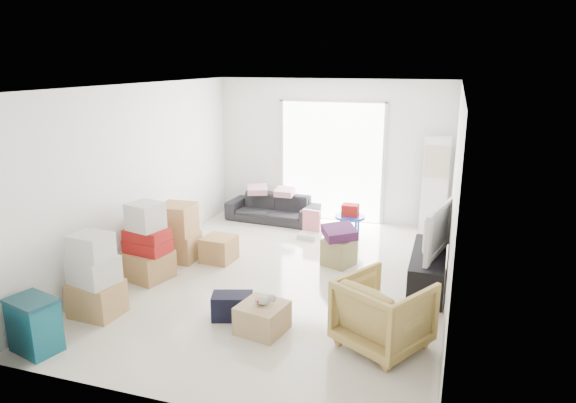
{
  "coord_description": "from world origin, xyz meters",
  "views": [
    {
      "loc": [
        2.17,
        -6.5,
        3.01
      ],
      "look_at": [
        0.02,
        0.2,
        1.08
      ],
      "focal_mm": 32.0,
      "sensor_mm": 36.0,
      "label": 1
    }
  ],
  "objects_px": {
    "tv_console": "(428,269)",
    "ottoman": "(339,252)",
    "wood_crate": "(262,318)",
    "storage_bins": "(34,325)",
    "kids_table": "(350,215)",
    "sofa": "(273,204)",
    "armchair": "(384,310)",
    "ac_tower": "(435,187)",
    "television": "(430,247)"
  },
  "relations": [
    {
      "from": "ac_tower",
      "to": "wood_crate",
      "type": "height_order",
      "value": "ac_tower"
    },
    {
      "from": "tv_console",
      "to": "storage_bins",
      "type": "height_order",
      "value": "storage_bins"
    },
    {
      "from": "television",
      "to": "ottoman",
      "type": "bearing_deg",
      "value": 87.53
    },
    {
      "from": "tv_console",
      "to": "ottoman",
      "type": "distance_m",
      "value": 1.39
    },
    {
      "from": "ac_tower",
      "to": "television",
      "type": "bearing_deg",
      "value": -88.78
    },
    {
      "from": "tv_console",
      "to": "storage_bins",
      "type": "distance_m",
      "value": 4.9
    },
    {
      "from": "kids_table",
      "to": "wood_crate",
      "type": "distance_m",
      "value": 3.41
    },
    {
      "from": "tv_console",
      "to": "ottoman",
      "type": "height_order",
      "value": "tv_console"
    },
    {
      "from": "ac_tower",
      "to": "wood_crate",
      "type": "distance_m",
      "value": 4.56
    },
    {
      "from": "television",
      "to": "sofa",
      "type": "relative_size",
      "value": 0.66
    },
    {
      "from": "armchair",
      "to": "storage_bins",
      "type": "relative_size",
      "value": 1.44
    },
    {
      "from": "storage_bins",
      "to": "kids_table",
      "type": "height_order",
      "value": "kids_table"
    },
    {
      "from": "wood_crate",
      "to": "ottoman",
      "type": "bearing_deg",
      "value": 79.69
    },
    {
      "from": "ac_tower",
      "to": "tv_console",
      "type": "bearing_deg",
      "value": -88.78
    },
    {
      "from": "television",
      "to": "wood_crate",
      "type": "relative_size",
      "value": 2.32
    },
    {
      "from": "sofa",
      "to": "wood_crate",
      "type": "distance_m",
      "value": 4.24
    },
    {
      "from": "tv_console",
      "to": "armchair",
      "type": "relative_size",
      "value": 1.73
    },
    {
      "from": "ac_tower",
      "to": "armchair",
      "type": "xyz_separation_m",
      "value": [
        -0.33,
        -4.09,
        -0.44
      ]
    },
    {
      "from": "armchair",
      "to": "sofa",
      "type": "bearing_deg",
      "value": -25.63
    },
    {
      "from": "sofa",
      "to": "ottoman",
      "type": "distance_m",
      "value": 2.48
    },
    {
      "from": "ac_tower",
      "to": "storage_bins",
      "type": "distance_m",
      "value": 6.58
    },
    {
      "from": "tv_console",
      "to": "television",
      "type": "distance_m",
      "value": 0.33
    },
    {
      "from": "ac_tower",
      "to": "kids_table",
      "type": "xyz_separation_m",
      "value": [
        -1.34,
        -0.8,
        -0.41
      ]
    },
    {
      "from": "ac_tower",
      "to": "sofa",
      "type": "distance_m",
      "value": 3.03
    },
    {
      "from": "ac_tower",
      "to": "ottoman",
      "type": "height_order",
      "value": "ac_tower"
    },
    {
      "from": "television",
      "to": "ottoman",
      "type": "relative_size",
      "value": 2.8
    },
    {
      "from": "kids_table",
      "to": "ac_tower",
      "type": "bearing_deg",
      "value": 30.94
    },
    {
      "from": "sofa",
      "to": "ottoman",
      "type": "xyz_separation_m",
      "value": [
        1.7,
        -1.8,
        -0.14
      ]
    },
    {
      "from": "ac_tower",
      "to": "television",
      "type": "relative_size",
      "value": 1.5
    },
    {
      "from": "ottoman",
      "to": "wood_crate",
      "type": "xyz_separation_m",
      "value": [
        -0.41,
        -2.23,
        -0.04
      ]
    },
    {
      "from": "ac_tower",
      "to": "armchair",
      "type": "height_order",
      "value": "ac_tower"
    },
    {
      "from": "ottoman",
      "to": "kids_table",
      "type": "xyz_separation_m",
      "value": [
        -0.06,
        1.15,
        0.25
      ]
    },
    {
      "from": "sofa",
      "to": "kids_table",
      "type": "height_order",
      "value": "sofa"
    },
    {
      "from": "armchair",
      "to": "storage_bins",
      "type": "distance_m",
      "value": 3.73
    },
    {
      "from": "tv_console",
      "to": "wood_crate",
      "type": "distance_m",
      "value": 2.53
    },
    {
      "from": "television",
      "to": "wood_crate",
      "type": "distance_m",
      "value": 2.56
    },
    {
      "from": "armchair",
      "to": "storage_bins",
      "type": "xyz_separation_m",
      "value": [
        -3.52,
        -1.22,
        -0.13
      ]
    },
    {
      "from": "armchair",
      "to": "wood_crate",
      "type": "height_order",
      "value": "armchair"
    },
    {
      "from": "ac_tower",
      "to": "sofa",
      "type": "xyz_separation_m",
      "value": [
        -2.98,
        -0.15,
        -0.53
      ]
    },
    {
      "from": "storage_bins",
      "to": "ottoman",
      "type": "distance_m",
      "value": 4.23
    },
    {
      "from": "wood_crate",
      "to": "tv_console",
      "type": "bearing_deg",
      "value": 46.64
    },
    {
      "from": "ottoman",
      "to": "armchair",
      "type": "bearing_deg",
      "value": -65.97
    },
    {
      "from": "sofa",
      "to": "armchair",
      "type": "xyz_separation_m",
      "value": [
        2.65,
        -3.94,
        0.09
      ]
    },
    {
      "from": "storage_bins",
      "to": "wood_crate",
      "type": "distance_m",
      "value": 2.44
    },
    {
      "from": "television",
      "to": "ottoman",
      "type": "distance_m",
      "value": 1.43
    },
    {
      "from": "ac_tower",
      "to": "tv_console",
      "type": "distance_m",
      "value": 2.43
    },
    {
      "from": "armchair",
      "to": "ottoman",
      "type": "height_order",
      "value": "armchair"
    },
    {
      "from": "tv_console",
      "to": "storage_bins",
      "type": "xyz_separation_m",
      "value": [
        -3.9,
        -2.96,
        0.05
      ]
    },
    {
      "from": "sofa",
      "to": "ottoman",
      "type": "relative_size",
      "value": 4.24
    },
    {
      "from": "television",
      "to": "ottoman",
      "type": "height_order",
      "value": "television"
    }
  ]
}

